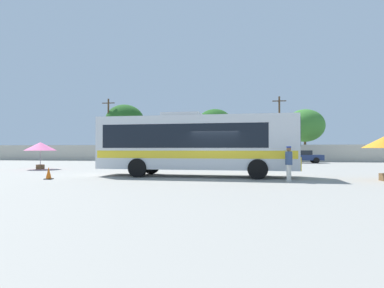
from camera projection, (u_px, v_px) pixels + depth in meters
name	position (u px, v px, depth m)	size (l,w,h in m)	color
ground_plane	(224.00, 167.00, 26.98)	(300.00, 300.00, 0.00)	gray
perimeter_wall	(229.00, 153.00, 39.90)	(80.00, 0.30, 2.12)	#B2AD9E
coach_bus_silver_yellow	(194.00, 142.00, 17.90)	(11.21, 3.00, 3.63)	silver
attendant_by_bus_door	(289.00, 162.00, 14.90)	(0.47, 0.47, 1.69)	silver
vendor_umbrella_near_gate_pink	(40.00, 147.00, 24.22)	(2.35, 2.35, 2.09)	gray
parked_car_leftmost_maroon	(142.00, 156.00, 38.41)	(4.41, 1.99, 1.42)	maroon
parked_car_second_grey	(189.00, 155.00, 37.40)	(4.11, 2.05, 1.52)	slate
parked_car_third_silver	(246.00, 156.00, 36.38)	(4.07, 2.03, 1.42)	#B7BABF
parked_car_rightmost_dark_blue	(301.00, 156.00, 35.26)	(4.50, 2.01, 1.42)	navy
utility_pole_near	(108.00, 128.00, 44.07)	(1.80, 0.24, 8.68)	#4C3823
utility_pole_far	(279.00, 127.00, 41.14)	(1.80, 0.24, 8.52)	#4C3823
roadside_tree_left	(125.00, 121.00, 45.62)	(5.61, 5.61, 8.07)	brown
roadside_tree_midleft	(215.00, 125.00, 42.62)	(4.95, 4.95, 7.03)	brown
roadside_tree_midright	(305.00, 126.00, 42.08)	(5.17, 5.17, 6.94)	brown
traffic_cone_on_apron	(49.00, 173.00, 16.08)	(0.36, 0.36, 0.64)	black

